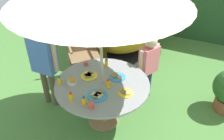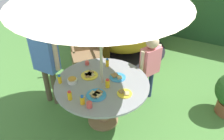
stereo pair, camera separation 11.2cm
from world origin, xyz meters
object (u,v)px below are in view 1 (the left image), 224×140
(child_in_blue_shirt, at_px, (43,55))
(juice_bottle_center_front, at_px, (84,101))
(juice_bottle_center_back, at_px, (71,97))
(cup_near, at_px, (86,64))
(plate_front_edge, at_px, (97,95))
(child_in_pink_shirt, at_px, (149,60))
(plate_mid_left, at_px, (117,77))
(wooden_chair, at_px, (83,49))
(juice_bottle_near_left, at_px, (108,83))
(plate_far_left, at_px, (89,75))
(juice_bottle_near_right, at_px, (106,63))
(dome_tent, at_px, (119,14))
(snack_bowl, at_px, (72,81))
(garden_table, at_px, (103,92))
(cup_far, at_px, (91,105))
(plate_mid_right, at_px, (126,93))
(juice_bottle_far_right, at_px, (60,81))

(child_in_blue_shirt, xyz_separation_m, juice_bottle_center_front, (0.95, -0.46, -0.15))
(juice_bottle_center_front, bearing_deg, juice_bottle_center_back, -178.36)
(child_in_blue_shirt, height_order, cup_near, child_in_blue_shirt)
(plate_front_edge, bearing_deg, cup_near, 131.69)
(child_in_pink_shirt, height_order, plate_mid_left, child_in_pink_shirt)
(wooden_chair, bearing_deg, plate_mid_left, -79.16)
(plate_front_edge, relative_size, juice_bottle_near_left, 2.05)
(cup_near, bearing_deg, juice_bottle_center_back, -72.31)
(plate_far_left, xyz_separation_m, juice_bottle_near_right, (0.11, 0.33, 0.05))
(dome_tent, bearing_deg, plate_far_left, -70.21)
(snack_bowl, bearing_deg, plate_front_edge, -10.93)
(garden_table, bearing_deg, cup_far, -77.82)
(plate_front_edge, bearing_deg, juice_bottle_center_back, -139.57)
(juice_bottle_center_front, height_order, cup_near, juice_bottle_center_front)
(plate_mid_right, xyz_separation_m, plate_far_left, (-0.61, 0.13, 0.00))
(child_in_blue_shirt, bearing_deg, cup_near, 28.84)
(plate_mid_right, relative_size, juice_bottle_far_right, 1.56)
(snack_bowl, bearing_deg, cup_near, 98.11)
(wooden_chair, relative_size, juice_bottle_near_left, 8.16)
(plate_mid_left, relative_size, juice_bottle_center_back, 1.81)
(dome_tent, distance_m, child_in_blue_shirt, 2.22)
(child_in_blue_shirt, relative_size, plate_front_edge, 5.70)
(snack_bowl, xyz_separation_m, juice_bottle_center_back, (0.18, -0.29, 0.02))
(child_in_pink_shirt, height_order, plate_far_left, child_in_pink_shirt)
(dome_tent, relative_size, plate_far_left, 9.22)
(child_in_pink_shirt, xyz_separation_m, child_in_blue_shirt, (-1.35, -0.81, 0.18))
(snack_bowl, bearing_deg, plate_far_left, 63.85)
(juice_bottle_near_left, distance_m, cup_near, 0.63)
(child_in_blue_shirt, bearing_deg, plate_front_edge, -14.44)
(plate_mid_left, bearing_deg, wooden_chair, 144.26)
(child_in_blue_shirt, bearing_deg, juice_bottle_far_right, -29.74)
(plate_mid_left, relative_size, juice_bottle_center_front, 1.86)
(cup_far, bearing_deg, snack_bowl, 146.88)
(plate_front_edge, bearing_deg, cup_far, -80.38)
(garden_table, xyz_separation_m, plate_front_edge, (0.07, -0.26, 0.17))
(snack_bowl, distance_m, juice_bottle_far_right, 0.17)
(dome_tent, bearing_deg, snack_bowl, -74.20)
(plate_mid_right, xyz_separation_m, juice_bottle_far_right, (-0.87, -0.19, 0.05))
(juice_bottle_near_left, relative_size, juice_bottle_far_right, 1.01)
(child_in_pink_shirt, height_order, cup_near, child_in_pink_shirt)
(snack_bowl, bearing_deg, juice_bottle_far_right, -150.27)
(dome_tent, bearing_deg, garden_table, -64.75)
(child_in_pink_shirt, relative_size, plate_mid_left, 5.14)
(plate_mid_right, bearing_deg, plate_far_left, 167.66)
(garden_table, height_order, cup_far, cup_far)
(plate_front_edge, height_order, juice_bottle_center_front, juice_bottle_center_front)
(wooden_chair, relative_size, child_in_blue_shirt, 0.70)
(child_in_pink_shirt, bearing_deg, juice_bottle_near_right, -25.74)
(cup_near, distance_m, cup_far, 0.93)
(garden_table, xyz_separation_m, juice_bottle_center_back, (-0.18, -0.47, 0.21))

